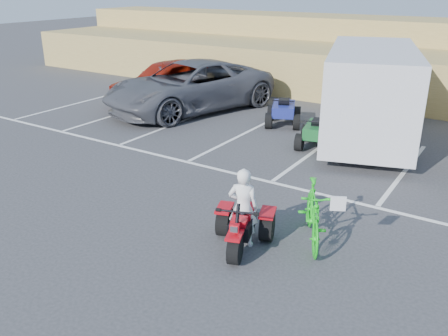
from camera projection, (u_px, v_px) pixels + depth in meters
The scene contains 11 objects.
ground at pixel (220, 219), 10.28m from camera, with size 100.00×100.00×0.00m, color #343437.
parking_stripes at pixel (327, 169), 13.02m from camera, with size 28.00×5.16×0.01m.
grass_embankment at pixel (404, 60), 21.86m from camera, with size 40.00×8.50×3.10m.
red_trike_atv at pixel (241, 248), 9.18m from camera, with size 1.16×1.54×1.00m, color #B10A13, non-canonical shape.
rider at pixel (243, 207), 9.02m from camera, with size 0.58×0.38×1.59m, color white.
green_dirt_bike at pixel (313, 213), 9.21m from camera, with size 0.57×2.01×1.21m, color #14BF19.
grey_pickup at pixel (190, 86), 18.60m from camera, with size 3.18×6.90×1.92m, color #484950.
red_car at pixel (169, 80), 20.07m from camera, with size 2.11×5.25×1.79m, color maroon.
cargo_trailer at pixel (370, 92), 14.79m from camera, with size 4.25×6.74×2.93m.
quad_atv_blue at pixel (283, 125), 17.01m from camera, with size 1.20×1.61×1.05m, color navy, non-canonical shape.
quad_atv_green at pixel (317, 147), 14.74m from camera, with size 1.14×1.52×1.00m, color #125121, non-canonical shape.
Camera 1 is at (5.03, -7.64, 4.82)m, focal length 38.00 mm.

